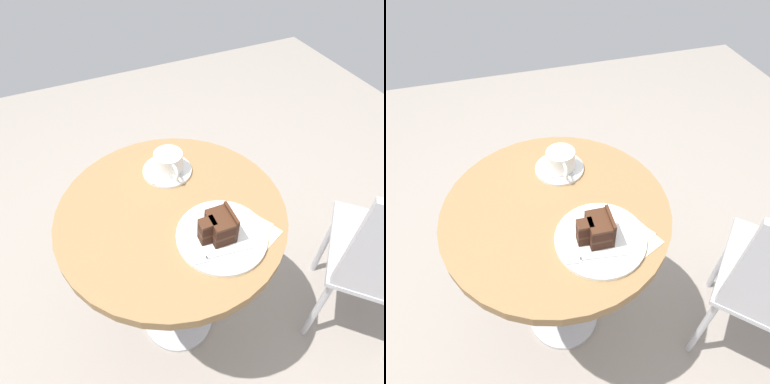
% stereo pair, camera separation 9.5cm
% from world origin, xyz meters
% --- Properties ---
extents(ground_plane, '(4.40, 4.40, 0.01)m').
position_xyz_m(ground_plane, '(0.00, 0.00, -0.01)').
color(ground_plane, gray).
rests_on(ground_plane, ground).
extents(cafe_table, '(0.65, 0.65, 0.72)m').
position_xyz_m(cafe_table, '(0.00, 0.00, 0.59)').
color(cafe_table, olive).
rests_on(cafe_table, ground).
extents(saucer, '(0.15, 0.15, 0.01)m').
position_xyz_m(saucer, '(-0.15, 0.05, 0.72)').
color(saucer, white).
rests_on(saucer, cafe_table).
extents(coffee_cup, '(0.12, 0.09, 0.06)m').
position_xyz_m(coffee_cup, '(-0.15, 0.05, 0.76)').
color(coffee_cup, white).
rests_on(coffee_cup, saucer).
extents(teaspoon, '(0.03, 0.11, 0.00)m').
position_xyz_m(teaspoon, '(-0.11, 0.02, 0.73)').
color(teaspoon, '#B7B7BC').
rests_on(teaspoon, saucer).
extents(cake_plate, '(0.24, 0.24, 0.01)m').
position_xyz_m(cake_plate, '(0.14, 0.08, 0.72)').
color(cake_plate, white).
rests_on(cake_plate, cafe_table).
extents(cake_slice, '(0.08, 0.09, 0.08)m').
position_xyz_m(cake_slice, '(0.14, 0.08, 0.77)').
color(cake_slice, '#381E14').
rests_on(cake_slice, cake_plate).
extents(fork, '(0.04, 0.16, 0.00)m').
position_xyz_m(fork, '(0.19, 0.04, 0.73)').
color(fork, '#B7B7BC').
rests_on(fork, cake_plate).
extents(napkin, '(0.19, 0.18, 0.00)m').
position_xyz_m(napkin, '(0.15, 0.15, 0.72)').
color(napkin, beige).
rests_on(napkin, cafe_table).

